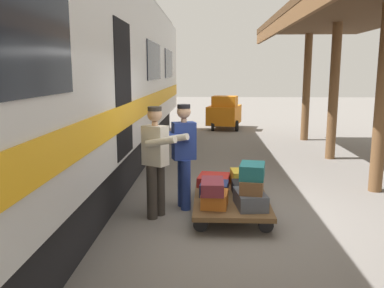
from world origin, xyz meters
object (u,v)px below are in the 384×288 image
(baggage_tug, at_px, (224,113))
(suitcase_yellow_case, at_px, (244,178))
(train_car, at_px, (25,82))
(suitcase_slate_roller, at_px, (250,199))
(suitcase_navy_fabric, at_px, (214,188))
(suitcase_teal_softside, at_px, (252,171))
(suitcase_orange_carryall, at_px, (215,199))
(suitcase_brown_leather, at_px, (252,185))
(suitcase_black_hardshell, at_px, (247,189))
(porter_by_door, at_px, (156,158))
(luggage_cart, at_px, (230,197))
(suitcase_burgundy_valise, at_px, (212,186))
(suitcase_red_plastic, at_px, (214,180))
(porter_in_overalls, at_px, (183,153))

(baggage_tug, bearing_deg, suitcase_yellow_case, 90.10)
(train_car, bearing_deg, suitcase_slate_roller, 173.49)
(suitcase_navy_fabric, bearing_deg, suitcase_teal_softside, 134.16)
(suitcase_navy_fabric, bearing_deg, suitcase_orange_carryall, 90.00)
(suitcase_navy_fabric, xyz_separation_m, suitcase_brown_leather, (-0.53, 0.56, 0.22))
(suitcase_black_hardshell, xyz_separation_m, porter_by_door, (1.39, 0.29, 0.55))
(suitcase_brown_leather, height_order, suitcase_teal_softside, suitcase_teal_softside)
(luggage_cart, bearing_deg, suitcase_navy_fabric, 0.00)
(suitcase_teal_softside, xyz_separation_m, baggage_tug, (0.04, -10.08, -0.18))
(suitcase_navy_fabric, distance_m, suitcase_burgundy_valise, 0.65)
(porter_by_door, bearing_deg, suitcase_red_plastic, -135.17)
(suitcase_burgundy_valise, bearing_deg, train_car, -8.37)
(porter_by_door, bearing_deg, train_car, -2.68)
(suitcase_navy_fabric, distance_m, suitcase_brown_leather, 0.81)
(suitcase_slate_roller, height_order, suitcase_burgundy_valise, suitcase_burgundy_valise)
(baggage_tug, bearing_deg, suitcase_navy_fabric, 87.02)
(suitcase_black_hardshell, xyz_separation_m, baggage_tug, (0.02, -9.53, 0.25))
(suitcase_black_hardshell, xyz_separation_m, porter_in_overalls, (1.02, -0.15, 0.55))
(suitcase_red_plastic, height_order, porter_in_overalls, porter_in_overalls)
(suitcase_orange_carryall, height_order, suitcase_navy_fabric, suitcase_orange_carryall)
(suitcase_black_hardshell, distance_m, porter_in_overalls, 1.17)
(suitcase_teal_softside, height_order, porter_in_overalls, porter_in_overalls)
(porter_in_overalls, xyz_separation_m, baggage_tug, (-1.01, -9.38, -0.30))
(suitcase_orange_carryall, height_order, porter_in_overalls, porter_in_overalls)
(suitcase_teal_softside, xyz_separation_m, suitcase_burgundy_valise, (0.57, 0.07, -0.22))
(suitcase_slate_roller, bearing_deg, porter_by_door, -11.88)
(suitcase_black_hardshell, distance_m, suitcase_navy_fabric, 0.51)
(suitcase_black_hardshell, distance_m, porter_by_door, 1.53)
(baggage_tug, bearing_deg, porter_in_overalls, 83.86)
(suitcase_slate_roller, xyz_separation_m, suitcase_brown_leather, (-0.02, -0.02, 0.21))
(suitcase_brown_leather, bearing_deg, suitcase_slate_roller, 43.82)
(suitcase_yellow_case, bearing_deg, suitcase_red_plastic, -0.00)
(porter_by_door, bearing_deg, suitcase_black_hardshell, -168.18)
(baggage_tug, bearing_deg, suitcase_teal_softside, 90.22)
(luggage_cart, relative_size, suitcase_brown_leather, 4.09)
(train_car, distance_m, suitcase_red_plastic, 3.42)
(suitcase_burgundy_valise, bearing_deg, luggage_cart, -115.51)
(train_car, height_order, suitcase_teal_softside, train_car)
(baggage_tug, bearing_deg, train_car, 70.93)
(porter_in_overalls, bearing_deg, suitcase_teal_softside, 146.30)
(suitcase_red_plastic, height_order, baggage_tug, baggage_tug)
(suitcase_red_plastic, distance_m, baggage_tug, 8.96)
(suitcase_red_plastic, relative_size, suitcase_yellow_case, 1.20)
(suitcase_burgundy_valise, distance_m, porter_in_overalls, 0.96)
(suitcase_black_hardshell, xyz_separation_m, suitcase_navy_fabric, (0.51, 0.00, 0.00))
(suitcase_black_hardshell, distance_m, suitcase_yellow_case, 0.59)
(suitcase_slate_roller, xyz_separation_m, suitcase_burgundy_valise, (0.55, 0.03, 0.20))
(suitcase_orange_carryall, bearing_deg, train_car, -7.66)
(suitcase_burgundy_valise, height_order, porter_by_door, porter_by_door)
(suitcase_teal_softside, relative_size, baggage_tug, 0.25)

